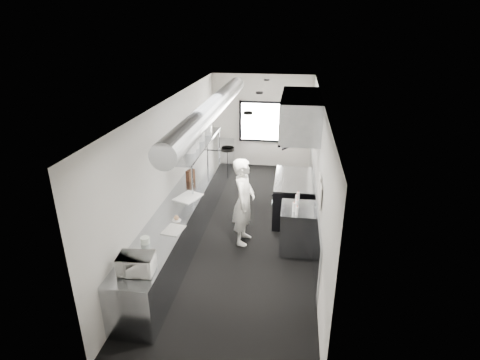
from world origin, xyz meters
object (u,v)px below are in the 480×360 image
(knife_block, at_px, (190,175))
(plate_stack_c, at_px, (200,135))
(cutting_board, at_px, (188,197))
(squeeze_bottle_b, at_px, (294,207))
(exhaust_hood, at_px, (300,114))
(microwave, at_px, (136,264))
(deli_tub_a, at_px, (131,259))
(squeeze_bottle_e, at_px, (298,196))
(range, at_px, (293,197))
(squeeze_bottle_a, at_px, (297,211))
(far_work_table, at_px, (220,158))
(deli_tub_b, at_px, (145,240))
(small_plate, at_px, (177,220))
(plate_stack_d, at_px, (206,126))
(plate_stack_a, at_px, (190,146))
(pass_shelf, at_px, (199,145))
(prep_counter, at_px, (186,216))
(line_cook, at_px, (244,202))
(squeeze_bottle_d, at_px, (297,199))
(bottle_station, at_px, (297,229))
(plate_stack_b, at_px, (194,141))

(knife_block, relative_size, plate_stack_c, 0.77)
(cutting_board, bearing_deg, squeeze_bottle_b, -8.58)
(exhaust_hood, height_order, microwave, exhaust_hood)
(deli_tub_a, bearing_deg, plate_stack_c, 88.71)
(squeeze_bottle_b, relative_size, squeeze_bottle_e, 1.00)
(range, xyz_separation_m, squeeze_bottle_a, (0.08, -1.68, 0.51))
(far_work_table, xyz_separation_m, knife_block, (-0.10, -2.83, 0.57))
(deli_tub_b, bearing_deg, small_plate, 70.76)
(knife_block, height_order, squeeze_bottle_a, knife_block)
(range, relative_size, squeeze_bottle_b, 8.87)
(squeeze_bottle_a, bearing_deg, plate_stack_d, 129.91)
(knife_block, height_order, plate_stack_a, plate_stack_a)
(microwave, distance_m, plate_stack_d, 4.92)
(pass_shelf, distance_m, range, 2.49)
(prep_counter, xyz_separation_m, line_cook, (1.23, -0.07, 0.45))
(deli_tub_b, bearing_deg, deli_tub_a, -92.26)
(plate_stack_a, relative_size, squeeze_bottle_d, 1.68)
(bottle_station, relative_size, squeeze_bottle_e, 5.00)
(small_plate, height_order, squeeze_bottle_d, squeeze_bottle_d)
(microwave, distance_m, cutting_board, 2.55)
(plate_stack_a, bearing_deg, squeeze_bottle_b, -27.55)
(far_work_table, height_order, cutting_board, cutting_board)
(far_work_table, height_order, squeeze_bottle_b, squeeze_bottle_b)
(knife_block, bearing_deg, deli_tub_a, -68.64)
(pass_shelf, xyz_separation_m, bottle_station, (2.34, -1.70, -1.09))
(prep_counter, relative_size, cutting_board, 11.20)
(plate_stack_d, bearing_deg, knife_block, -92.73)
(exhaust_hood, height_order, bottle_station, exhaust_hood)
(squeeze_bottle_e, bearing_deg, far_work_table, 122.67)
(exhaust_hood, bearing_deg, line_cook, -128.83)
(small_plate, bearing_deg, exhaust_hood, 46.66)
(pass_shelf, xyz_separation_m, microwave, (0.08, -4.08, -0.50))
(deli_tub_a, bearing_deg, small_plate, 77.28)
(deli_tub_b, height_order, cutting_board, deli_tub_b)
(bottle_station, distance_m, cutting_board, 2.26)
(microwave, height_order, squeeze_bottle_d, microwave)
(pass_shelf, bearing_deg, plate_stack_b, -94.39)
(deli_tub_b, height_order, plate_stack_b, plate_stack_b)
(pass_shelf, relative_size, deli_tub_b, 20.25)
(microwave, distance_m, squeeze_bottle_d, 3.40)
(squeeze_bottle_a, height_order, squeeze_bottle_d, squeeze_bottle_d)
(pass_shelf, bearing_deg, bottle_station, -35.99)
(bottle_station, relative_size, small_plate, 5.60)
(far_work_table, bearing_deg, bottle_station, -59.47)
(bottle_station, bearing_deg, range, 94.57)
(deli_tub_b, distance_m, plate_stack_c, 3.61)
(cutting_board, height_order, squeeze_bottle_b, squeeze_bottle_b)
(small_plate, bearing_deg, squeeze_bottle_b, 17.87)
(exhaust_hood, distance_m, plate_stack_a, 2.44)
(far_work_table, bearing_deg, pass_shelf, -91.07)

